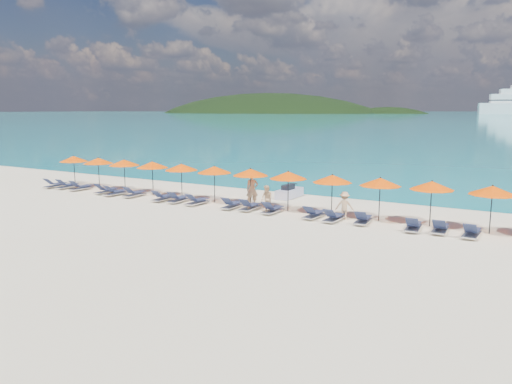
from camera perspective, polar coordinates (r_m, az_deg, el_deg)
The scene contains 37 objects.
ground at distance 24.82m, azimuth -3.52°, elevation -3.72°, with size 1400.00×1400.00×0.00m, color beige.
headland_main at distance 643.30m, azimuth 1.18°, elevation 5.61°, with size 374.00×242.00×126.50m.
headland_small at distance 604.01m, azimuth 14.70°, elevation 5.34°, with size 162.00×126.00×85.50m.
jetski at distance 32.12m, azimuth 3.82°, elevation -0.05°, with size 0.91×2.40×0.85m.
beachgoer_a at distance 29.26m, azimuth -0.44°, elevation 0.27°, with size 0.71×0.47×1.95m, color tan.
beachgoer_b at distance 27.50m, azimuth 1.23°, elevation -0.80°, with size 0.73×0.42×1.51m, color tan.
beachgoer_c at distance 26.16m, azimuth 10.08°, elevation -1.54°, with size 0.94×0.44×1.45m, color tan.
umbrella_0 at distance 39.18m, azimuth -20.12°, elevation 3.57°, with size 2.10×2.10×2.28m.
umbrella_1 at distance 37.23m, azimuth -17.59°, elevation 3.43°, with size 2.10×2.10×2.28m.
umbrella_2 at distance 35.45m, azimuth -14.84°, elevation 3.27°, with size 2.10×2.10×2.28m.
umbrella_3 at distance 33.65m, azimuth -11.78°, elevation 3.07°, with size 2.10×2.10×2.28m.
umbrella_4 at distance 31.93m, azimuth -8.53°, elevation 2.83°, with size 2.10×2.10×2.28m.
umbrella_5 at distance 30.37m, azimuth -4.79°, elevation 2.56°, with size 2.10×2.10×2.28m.
umbrella_6 at distance 29.03m, azimuth -0.62°, elevation 2.27°, with size 2.10×2.10×2.28m.
umbrella_7 at distance 27.78m, azimuth 3.71°, elevation 1.93°, with size 2.10×2.10×2.28m.
umbrella_8 at distance 26.64m, azimuth 8.72°, elevation 1.51°, with size 2.10×2.10×2.28m.
umbrella_9 at distance 25.95m, azimuth 14.02°, elevation 1.12°, with size 2.10×2.10×2.28m.
umbrella_10 at distance 25.47m, azimuth 19.46°, elevation 0.71°, with size 2.10×2.10×2.28m.
umbrella_11 at distance 25.01m, azimuth 25.42°, elevation 0.17°, with size 2.10×2.10×2.28m.
lounger_0 at distance 38.93m, azimuth -21.98°, elevation 0.78°, with size 0.63×1.70×0.66m.
lounger_1 at distance 38.22m, azimuth -20.77°, elevation 0.71°, with size 0.69×1.73×0.66m.
lounger_2 at distance 37.11m, azimuth -19.39°, elevation 0.54°, with size 0.68×1.72×0.66m.
lounger_3 at distance 35.11m, azimuth -16.78°, elevation 0.19°, with size 0.71×1.73×0.66m.
lounger_4 at distance 34.14m, azimuth -15.75°, elevation -0.02°, with size 0.79×1.75×0.66m.
lounger_5 at distance 33.31m, azimuth -13.74°, elevation -0.16°, with size 0.63×1.70×0.66m.
lounger_6 at distance 31.43m, azimuth -10.60°, elevation -0.62°, with size 0.68×1.72×0.66m.
lounger_7 at distance 30.80m, azimuth -8.87°, elevation -0.78°, with size 0.72×1.73×0.66m.
lounger_8 at distance 29.90m, azimuth -6.77°, elevation -1.04°, with size 0.69×1.73×0.66m.
lounger_9 at distance 28.61m, azimuth -2.76°, elevation -1.46°, with size 0.66×1.72×0.66m.
lounger_10 at distance 28.07m, azimuth -0.70°, elevation -1.66°, with size 0.67×1.72×0.66m.
lounger_11 at distance 27.31m, azimuth 1.89°, elevation -1.98°, with size 0.66×1.71×0.66m.
lounger_12 at distance 26.25m, azimuth 6.64°, elevation -2.51°, with size 0.73×1.74×0.66m.
lounger_13 at distance 25.65m, azimuth 8.89°, elevation -2.85°, with size 0.69×1.72×0.66m.
lounger_14 at distance 25.41m, azimuth 12.14°, elevation -3.06°, with size 0.79×1.75×0.66m.
lounger_15 at distance 24.59m, azimuth 17.54°, elevation -3.72°, with size 0.78×1.75×0.66m.
lounger_16 at distance 24.58m, azimuth 20.32°, elevation -3.87°, with size 0.71×1.73×0.66m.
lounger_17 at distance 24.27m, azimuth 23.43°, elevation -4.24°, with size 0.68×1.72×0.66m.
Camera 1 is at (13.52, -20.03, 5.67)m, focal length 35.00 mm.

